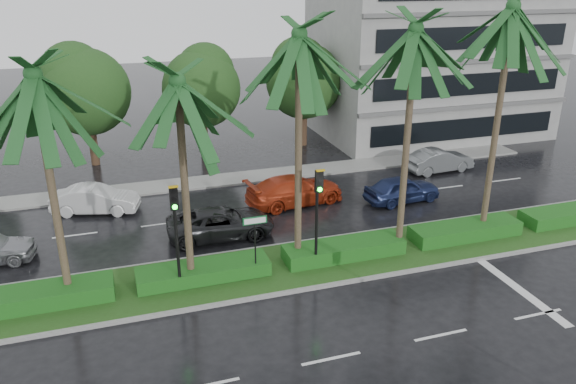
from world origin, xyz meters
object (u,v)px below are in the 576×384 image
object	(u,v)px
car_darkgrey	(221,223)
car_grey	(439,160)
street_sign	(255,232)
car_blue	(402,189)
signal_median_left	(176,223)
car_red	(295,190)
car_white	(95,199)

from	to	relation	value
car_darkgrey	car_grey	size ratio (longest dim) A/B	1.16
street_sign	car_blue	distance (m)	11.08
street_sign	car_blue	xyz separation A→B (m)	(9.50, 5.52, -1.42)
street_sign	car_blue	world-z (taller)	street_sign
street_sign	signal_median_left	bearing A→B (deg)	-176.53
car_darkgrey	car_grey	world-z (taller)	car_grey
signal_median_left	car_red	world-z (taller)	signal_median_left
signal_median_left	car_blue	bearing A→B (deg)	24.53
signal_median_left	car_blue	world-z (taller)	signal_median_left
street_sign	car_darkgrey	world-z (taller)	street_sign
signal_median_left	car_grey	xyz separation A→B (m)	(17.00, 9.28, -2.30)
street_sign	car_grey	xyz separation A→B (m)	(14.00, 9.10, -1.42)
street_sign	car_blue	bearing A→B (deg)	30.17
car_white	car_darkgrey	world-z (taller)	car_white
signal_median_left	car_grey	world-z (taller)	signal_median_left
car_darkgrey	street_sign	bearing A→B (deg)	-170.81
signal_median_left	car_darkgrey	size ratio (longest dim) A/B	0.88
car_red	car_blue	size ratio (longest dim) A/B	1.28
car_red	car_grey	xyz separation A→B (m)	(10.02, 2.11, -0.06)
car_white	street_sign	bearing A→B (deg)	-131.22
street_sign	car_darkgrey	bearing A→B (deg)	96.82
signal_median_left	car_darkgrey	bearing A→B (deg)	61.05
street_sign	car_white	size ratio (longest dim) A/B	0.61
car_darkgrey	car_grey	distance (m)	15.29
car_white	car_red	bearing A→B (deg)	-86.34
car_white	signal_median_left	bearing A→B (deg)	-146.79
car_blue	car_grey	distance (m)	5.75
signal_median_left	car_red	distance (m)	10.26
signal_median_left	car_white	xyz separation A→B (m)	(-3.00, 9.20, -2.30)
signal_median_left	car_white	size ratio (longest dim) A/B	1.03
signal_median_left	car_blue	size ratio (longest dim) A/B	1.06
signal_median_left	car_blue	xyz separation A→B (m)	(12.50, 5.71, -2.30)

